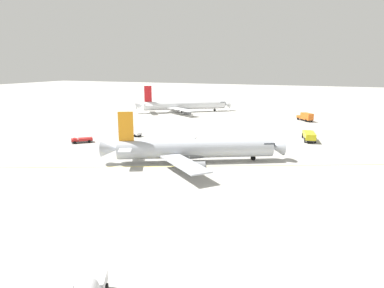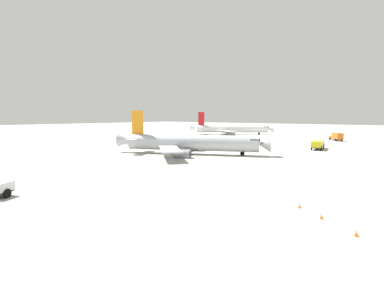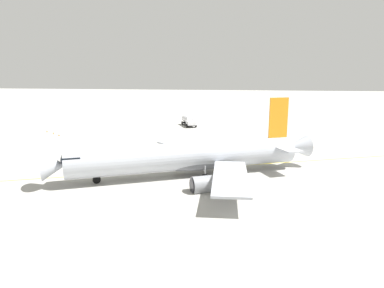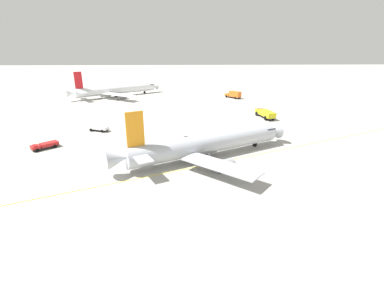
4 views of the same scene
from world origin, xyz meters
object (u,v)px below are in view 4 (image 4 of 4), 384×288
object	(u,v)px
airliner_main	(205,145)
airliner_secondary	(116,90)
fire_tender_truck	(265,113)
catering_truck_truck	(234,94)
pushback_tug_truck	(99,128)
ops_pickup_truck	(45,145)

from	to	relation	value
airliner_main	airliner_secondary	xyz separation A→B (m)	(-34.59, 74.84, 0.12)
fire_tender_truck	catering_truck_truck	bearing A→B (deg)	-4.86
airliner_main	catering_truck_truck	size ratio (longest dim) A/B	4.90
catering_truck_truck	pushback_tug_truck	world-z (taller)	catering_truck_truck
fire_tender_truck	airliner_main	bearing A→B (deg)	135.30
catering_truck_truck	pushback_tug_truck	size ratio (longest dim) A/B	1.36
fire_tender_truck	ops_pickup_truck	bearing A→B (deg)	103.80
airliner_main	catering_truck_truck	distance (m)	70.96
airliner_secondary	ops_pickup_truck	distance (m)	68.39
airliner_secondary	ops_pickup_truck	xyz separation A→B (m)	(-0.84, -68.35, -2.05)
fire_tender_truck	pushback_tug_truck	xyz separation A→B (m)	(-49.09, -12.59, -0.72)
ops_pickup_truck	pushback_tug_truck	bearing A→B (deg)	-165.10
catering_truck_truck	airliner_secondary	bearing A→B (deg)	45.23
airliner_secondary	ops_pickup_truck	bearing A→B (deg)	-126.00
airliner_secondary	fire_tender_truck	xyz separation A→B (m)	(56.63, -42.38, -1.33)
airliner_secondary	fire_tender_truck	bearing A→B (deg)	-72.10
airliner_main	airliner_secondary	bearing A→B (deg)	88.15
ops_pickup_truck	catering_truck_truck	bearing A→B (deg)	-174.01
pushback_tug_truck	catering_truck_truck	bearing A→B (deg)	-112.89
catering_truck_truck	pushback_tug_truck	xyz separation A→B (m)	(-45.52, -48.64, -0.85)
airliner_main	fire_tender_truck	xyz separation A→B (m)	(22.04, 32.46, -1.22)
ops_pickup_truck	fire_tender_truck	size ratio (longest dim) A/B	0.55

